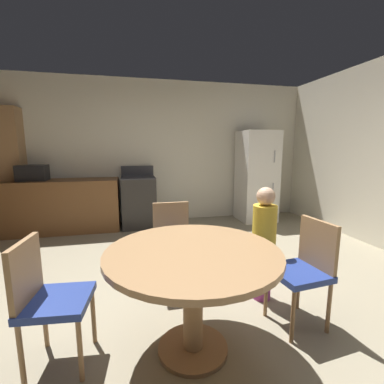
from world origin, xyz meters
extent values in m
plane|color=gray|center=(0.00, 0.00, 0.00)|extent=(14.00, 14.00, 0.00)
cube|color=silver|center=(0.00, 3.07, 1.35)|extent=(6.14, 0.12, 2.70)
cube|color=brown|center=(-1.78, 2.67, 0.45)|extent=(1.97, 0.60, 0.90)
cube|color=#9E754C|center=(-2.55, 2.85, 1.05)|extent=(0.44, 0.36, 2.10)
cube|color=#2D2B28|center=(-0.44, 2.67, 0.45)|extent=(0.60, 0.60, 0.90)
cube|color=#38383D|center=(-0.44, 2.67, 0.91)|extent=(0.60, 0.60, 0.02)
cube|color=#38383D|center=(-0.44, 2.95, 1.01)|extent=(0.60, 0.04, 0.18)
cube|color=white|center=(1.86, 2.62, 0.88)|extent=(0.68, 0.66, 1.76)
cylinder|color=#B2B2B7|center=(2.04, 2.28, 1.28)|extent=(0.02, 0.02, 0.22)
cylinder|color=#B2B2B7|center=(2.04, 2.28, 0.63)|extent=(0.02, 0.02, 0.30)
cube|color=black|center=(-2.15, 2.67, 1.03)|extent=(0.44, 0.32, 0.26)
cylinder|color=#9E754C|center=(-0.17, -0.53, 0.01)|extent=(0.50, 0.50, 0.03)
cylinder|color=#9E754C|center=(-0.17, -0.53, 0.36)|extent=(0.14, 0.14, 0.72)
cylinder|color=#9E754C|center=(-0.17, -0.53, 0.74)|extent=(1.20, 1.20, 0.04)
cylinder|color=#9E754C|center=(-0.88, -0.29, 0.21)|extent=(0.03, 0.03, 0.43)
cylinder|color=#9E754C|center=(-0.91, -0.63, 0.21)|extent=(0.03, 0.03, 0.43)
cylinder|color=#9E754C|center=(-1.21, -0.25, 0.21)|extent=(0.03, 0.03, 0.43)
cylinder|color=#9E754C|center=(-1.25, -0.59, 0.21)|extent=(0.03, 0.03, 0.43)
cube|color=navy|center=(-1.06, -0.44, 0.45)|extent=(0.44, 0.44, 0.05)
cube|color=#9E754C|center=(-1.24, -0.42, 0.66)|extent=(0.07, 0.38, 0.42)
cylinder|color=#9E754C|center=(0.00, 0.19, 0.21)|extent=(0.03, 0.03, 0.43)
cylinder|color=#9E754C|center=(-0.34, 0.19, 0.21)|extent=(0.03, 0.03, 0.43)
cylinder|color=#9E754C|center=(0.00, 0.53, 0.21)|extent=(0.03, 0.03, 0.43)
cylinder|color=#9E754C|center=(-0.34, 0.53, 0.21)|extent=(0.03, 0.03, 0.43)
cube|color=navy|center=(-0.17, 0.36, 0.45)|extent=(0.40, 0.40, 0.05)
cube|color=#9E754C|center=(-0.17, 0.54, 0.66)|extent=(0.38, 0.04, 0.42)
cylinder|color=#9E754C|center=(0.56, -0.63, 0.21)|extent=(0.03, 0.03, 0.43)
cylinder|color=#9E754C|center=(0.53, -0.29, 0.21)|extent=(0.03, 0.03, 0.43)
cylinder|color=#9E754C|center=(0.90, -0.59, 0.21)|extent=(0.03, 0.03, 0.43)
cylinder|color=#9E754C|center=(0.87, -0.25, 0.21)|extent=(0.03, 0.03, 0.43)
cube|color=navy|center=(0.71, -0.44, 0.45)|extent=(0.44, 0.44, 0.05)
cube|color=#9E754C|center=(0.89, -0.42, 0.66)|extent=(0.07, 0.38, 0.42)
cylinder|color=#8C337A|center=(0.63, -0.03, 0.25)|extent=(0.17, 0.17, 0.50)
cylinder|color=gold|center=(0.63, -0.03, 0.71)|extent=(0.30, 0.30, 0.42)
sphere|color=#D6A884|center=(0.63, -0.03, 1.00)|extent=(0.17, 0.17, 0.17)
camera|label=1|loc=(-0.56, -2.19, 1.45)|focal=24.80mm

